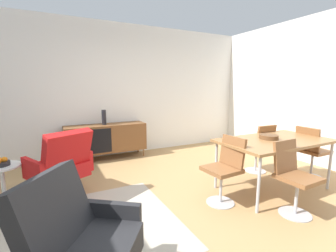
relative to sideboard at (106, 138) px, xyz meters
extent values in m
plane|color=tan|center=(0.31, -2.30, -0.44)|extent=(8.32, 8.32, 0.00)
cube|color=white|center=(0.31, 0.30, 0.96)|extent=(6.80, 0.12, 2.80)
cube|color=white|center=(3.51, -2.30, 0.96)|extent=(0.12, 5.60, 2.80)
cube|color=brown|center=(0.00, 0.00, 0.00)|extent=(1.60, 0.44, 0.56)
cube|color=black|center=(-0.30, -0.22, 0.00)|extent=(0.70, 0.01, 0.48)
cylinder|color=brown|center=(-0.74, -0.17, -0.36)|extent=(0.03, 0.03, 0.16)
cylinder|color=brown|center=(0.74, -0.17, -0.36)|extent=(0.03, 0.03, 0.16)
cylinder|color=brown|center=(-0.74, 0.17, -0.36)|extent=(0.03, 0.03, 0.16)
cylinder|color=brown|center=(0.74, 0.17, -0.36)|extent=(0.03, 0.03, 0.16)
cylinder|color=black|center=(-0.03, 0.00, 0.43)|extent=(0.09, 0.09, 0.30)
cube|color=olive|center=(1.83, -2.56, 0.28)|extent=(1.60, 0.90, 0.04)
cylinder|color=#B7B7BC|center=(1.11, -2.95, -0.09)|extent=(0.04, 0.04, 0.70)
cylinder|color=#B7B7BC|center=(2.55, -2.95, -0.09)|extent=(0.04, 0.04, 0.70)
cylinder|color=#B7B7BC|center=(1.11, -2.17, -0.09)|extent=(0.04, 0.04, 0.70)
cylinder|color=#B7B7BC|center=(2.55, -2.17, -0.09)|extent=(0.04, 0.04, 0.70)
cylinder|color=brown|center=(1.79, -2.49, 0.33)|extent=(0.26, 0.26, 0.06)
cube|color=brown|center=(2.18, -1.94, 0.01)|extent=(0.42, 0.42, 0.05)
cube|color=brown|center=(2.17, -2.12, 0.23)|extent=(0.38, 0.11, 0.38)
cylinder|color=#B7B7BC|center=(2.18, -1.94, -0.23)|extent=(0.04, 0.04, 0.42)
cylinder|color=#B7B7BC|center=(2.18, -1.94, -0.43)|extent=(0.36, 0.36, 0.01)
cube|color=brown|center=(2.78, -2.56, 0.01)|extent=(0.41, 0.41, 0.05)
cube|color=brown|center=(2.60, -2.55, 0.23)|extent=(0.09, 0.38, 0.38)
cylinder|color=#B7B7BC|center=(2.78, -2.56, -0.23)|extent=(0.04, 0.04, 0.42)
cylinder|color=#B7B7BC|center=(2.78, -2.56, -0.43)|extent=(0.36, 0.36, 0.01)
cube|color=brown|center=(0.88, -2.56, 0.01)|extent=(0.43, 0.43, 0.05)
cube|color=brown|center=(1.06, -2.54, 0.23)|extent=(0.11, 0.39, 0.38)
cylinder|color=#B7B7BC|center=(0.88, -2.56, -0.23)|extent=(0.04, 0.04, 0.42)
cylinder|color=#B7B7BC|center=(0.88, -2.56, -0.43)|extent=(0.36, 0.36, 0.01)
cube|color=brown|center=(1.48, -3.18, 0.01)|extent=(0.41, 0.41, 0.05)
cube|color=brown|center=(1.48, -3.00, 0.23)|extent=(0.38, 0.10, 0.38)
cylinder|color=#B7B7BC|center=(1.48, -3.18, -0.23)|extent=(0.04, 0.04, 0.42)
cylinder|color=#B7B7BC|center=(1.48, -3.18, -0.43)|extent=(0.36, 0.36, 0.01)
cube|color=red|center=(-0.94, -1.42, -0.06)|extent=(0.79, 0.77, 0.20)
cube|color=red|center=(-0.83, -1.63, 0.25)|extent=(0.66, 0.51, 0.51)
cube|color=red|center=(-0.65, -1.27, 0.02)|extent=(0.28, 0.48, 0.28)
cube|color=red|center=(-1.24, -1.57, 0.02)|extent=(0.28, 0.48, 0.28)
cylinder|color=#B7B7BC|center=(-0.94, -1.42, -0.30)|extent=(0.06, 0.06, 0.28)
cylinder|color=#B7B7BC|center=(-0.94, -1.42, -0.43)|extent=(0.48, 0.48, 0.02)
cube|color=#262628|center=(-1.03, -3.17, 0.25)|extent=(0.57, 0.64, 0.51)
cube|color=#262628|center=(-0.64, -3.04, 0.02)|extent=(0.44, 0.34, 0.28)
cylinder|color=white|center=(-1.59, -1.35, 0.07)|extent=(0.44, 0.44, 0.02)
cylinder|color=white|center=(-1.59, -1.35, -0.19)|extent=(0.05, 0.05, 0.50)
cone|color=white|center=(-1.59, -1.35, -0.43)|extent=(0.32, 0.32, 0.02)
cylinder|color=#262628|center=(-1.59, -1.35, 0.11)|extent=(0.20, 0.20, 0.05)
sphere|color=orange|center=(-1.55, -1.35, 0.15)|extent=(0.07, 0.07, 0.07)
cube|color=#B7AD99|center=(-0.89, -2.37, -0.44)|extent=(2.20, 1.70, 0.01)
camera|label=1|loc=(-1.00, -4.75, 1.05)|focal=24.92mm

